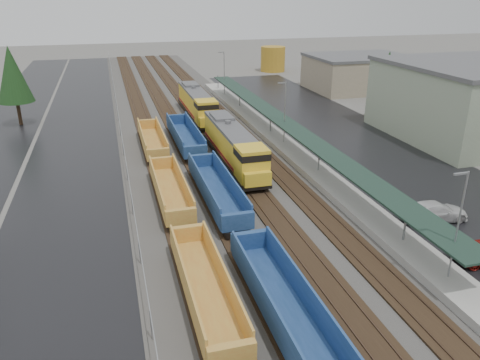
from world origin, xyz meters
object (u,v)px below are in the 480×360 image
object	(u,v)px
well_string_blue	(285,306)
locomotive_lead	(234,146)
storage_tank	(273,59)
well_string_yellow	(205,288)
parked_car_east_c	(435,212)
locomotive_trail	(197,104)

from	to	relation	value
well_string_blue	locomotive_lead	bearing A→B (deg)	81.29
storage_tank	well_string_yellow	bearing A→B (deg)	-112.05
locomotive_lead	well_string_yellow	distance (m)	24.47
well_string_yellow	well_string_blue	bearing A→B (deg)	-37.05
storage_tank	parked_car_east_c	size ratio (longest dim) A/B	1.03
locomotive_lead	parked_car_east_c	world-z (taller)	locomotive_lead
locomotive_trail	locomotive_lead	bearing A→B (deg)	-90.00
locomotive_trail	storage_tank	world-z (taller)	storage_tank
well_string_blue	parked_car_east_c	world-z (taller)	well_string_blue
locomotive_lead	parked_car_east_c	size ratio (longest dim) A/B	3.42
storage_tank	locomotive_trail	bearing A→B (deg)	-123.43
well_string_blue	parked_car_east_c	size ratio (longest dim) A/B	15.25
locomotive_trail	storage_tank	bearing A→B (deg)	56.57
storage_tank	parked_car_east_c	bearing A→B (deg)	-99.47
well_string_yellow	parked_car_east_c	world-z (taller)	well_string_yellow
locomotive_trail	well_string_yellow	world-z (taller)	locomotive_trail
well_string_blue	locomotive_trail	bearing A→B (deg)	85.15
locomotive_lead	well_string_blue	world-z (taller)	locomotive_lead
locomotive_trail	well_string_blue	bearing A→B (deg)	-94.85
locomotive_trail	storage_tank	size ratio (longest dim) A/B	3.30
well_string_yellow	storage_tank	bearing A→B (deg)	67.95
storage_tank	parked_car_east_c	xyz separation A→B (m)	(-12.83, -76.94, -2.04)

